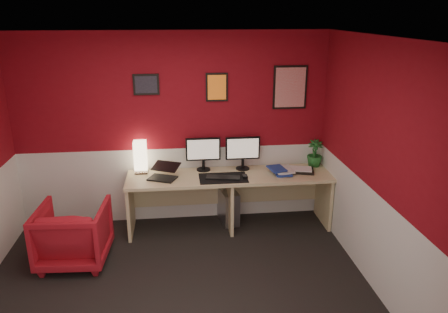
% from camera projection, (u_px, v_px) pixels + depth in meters
% --- Properties ---
extents(ground, '(4.00, 3.50, 0.01)m').
position_uv_depth(ground, '(178.00, 295.00, 4.34)').
color(ground, black).
rests_on(ground, ground).
extents(ceiling, '(4.00, 3.50, 0.01)m').
position_uv_depth(ceiling, '(168.00, 39.00, 3.54)').
color(ceiling, white).
rests_on(ceiling, ground).
extents(wall_back, '(4.00, 0.01, 2.50)m').
position_uv_depth(wall_back, '(173.00, 130.00, 5.59)').
color(wall_back, maroon).
rests_on(wall_back, ground).
extents(wall_front, '(4.00, 0.01, 2.50)m').
position_uv_depth(wall_front, '(174.00, 302.00, 2.29)').
color(wall_front, maroon).
rests_on(wall_front, ground).
extents(wall_right, '(0.01, 3.50, 2.50)m').
position_uv_depth(wall_right, '(382.00, 171.00, 4.15)').
color(wall_right, maroon).
rests_on(wall_right, ground).
extents(wainscot_back, '(4.00, 0.01, 1.00)m').
position_uv_depth(wainscot_back, '(175.00, 184.00, 5.82)').
color(wainscot_back, silver).
rests_on(wainscot_back, ground).
extents(wainscot_right, '(0.01, 3.50, 1.00)m').
position_uv_depth(wainscot_right, '(373.00, 240.00, 4.39)').
color(wainscot_right, silver).
rests_on(wainscot_right, ground).
extents(desk, '(2.60, 0.65, 0.73)m').
position_uv_depth(desk, '(229.00, 201.00, 5.62)').
color(desk, '#CCBA83').
rests_on(desk, ground).
extents(shoji_lamp, '(0.16, 0.16, 0.40)m').
position_uv_depth(shoji_lamp, '(141.00, 158.00, 5.53)').
color(shoji_lamp, '#FFE5B2').
rests_on(shoji_lamp, desk).
extents(laptop, '(0.40, 0.34, 0.22)m').
position_uv_depth(laptop, '(162.00, 171.00, 5.34)').
color(laptop, black).
rests_on(laptop, desk).
extents(monitor_left, '(0.45, 0.06, 0.58)m').
position_uv_depth(monitor_left, '(203.00, 149.00, 5.58)').
color(monitor_left, black).
rests_on(monitor_left, desk).
extents(monitor_right, '(0.45, 0.06, 0.58)m').
position_uv_depth(monitor_right, '(243.00, 148.00, 5.62)').
color(monitor_right, black).
rests_on(monitor_right, desk).
extents(desk_mat, '(0.60, 0.38, 0.01)m').
position_uv_depth(desk_mat, '(223.00, 178.00, 5.39)').
color(desk_mat, black).
rests_on(desk_mat, desk).
extents(keyboard, '(0.44, 0.22, 0.02)m').
position_uv_depth(keyboard, '(223.00, 177.00, 5.38)').
color(keyboard, black).
rests_on(keyboard, desk_mat).
extents(mouse, '(0.06, 0.10, 0.03)m').
position_uv_depth(mouse, '(245.00, 176.00, 5.40)').
color(mouse, black).
rests_on(mouse, desk_mat).
extents(book_bottom, '(0.23, 0.30, 0.03)m').
position_uv_depth(book_bottom, '(275.00, 173.00, 5.53)').
color(book_bottom, navy).
rests_on(book_bottom, desk).
extents(book_middle, '(0.24, 0.32, 0.02)m').
position_uv_depth(book_middle, '(275.00, 170.00, 5.55)').
color(book_middle, silver).
rests_on(book_middle, book_bottom).
extents(book_top, '(0.24, 0.29, 0.02)m').
position_uv_depth(book_top, '(270.00, 170.00, 5.51)').
color(book_top, navy).
rests_on(book_top, book_middle).
extents(zen_tray, '(0.40, 0.33, 0.03)m').
position_uv_depth(zen_tray, '(300.00, 170.00, 5.62)').
color(zen_tray, black).
rests_on(zen_tray, desk).
extents(potted_plant, '(0.24, 0.24, 0.36)m').
position_uv_depth(potted_plant, '(315.00, 153.00, 5.77)').
color(potted_plant, '#19591E').
rests_on(potted_plant, desk).
extents(pc_tower, '(0.27, 0.48, 0.45)m').
position_uv_depth(pc_tower, '(228.00, 205.00, 5.82)').
color(pc_tower, '#99999E').
rests_on(pc_tower, ground).
extents(armchair, '(0.78, 0.80, 0.69)m').
position_uv_depth(armchair, '(74.00, 234.00, 4.83)').
color(armchair, red).
rests_on(armchair, ground).
extents(art_left, '(0.32, 0.02, 0.26)m').
position_uv_depth(art_left, '(146.00, 85.00, 5.35)').
color(art_left, black).
rests_on(art_left, wall_back).
extents(art_center, '(0.28, 0.02, 0.36)m').
position_uv_depth(art_center, '(217.00, 87.00, 5.46)').
color(art_center, orange).
rests_on(art_center, wall_back).
extents(art_right, '(0.44, 0.02, 0.56)m').
position_uv_depth(art_right, '(290.00, 87.00, 5.56)').
color(art_right, red).
rests_on(art_right, wall_back).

